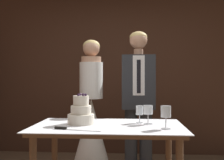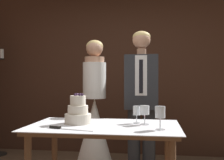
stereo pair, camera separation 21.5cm
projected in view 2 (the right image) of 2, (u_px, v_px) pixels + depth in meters
The scene contains 9 objects.
wall_back at pixel (123, 66), 4.58m from camera, with size 4.98×0.12×2.85m, color #472B1E.
cake_table at pixel (104, 137), 2.41m from camera, with size 1.29×0.79×0.81m.
tiered_cake at pixel (78, 113), 2.49m from camera, with size 0.23×0.23×0.27m.
cake_knife at pixel (62, 128), 2.22m from camera, with size 0.38×0.11×0.02m.
wine_glass_near at pixel (160, 113), 2.19m from camera, with size 0.08×0.08×0.19m.
wine_glass_middle at pixel (137, 111), 2.51m from camera, with size 0.06×0.06×0.16m.
wine_glass_far at pixel (145, 111), 2.44m from camera, with size 0.08×0.08×0.17m.
bride at pixel (94, 128), 3.40m from camera, with size 0.54×0.54×1.68m.
groom at pixel (141, 97), 3.32m from camera, with size 0.39×0.25×1.78m.
Camera 2 is at (0.47, -2.27, 1.21)m, focal length 45.00 mm.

